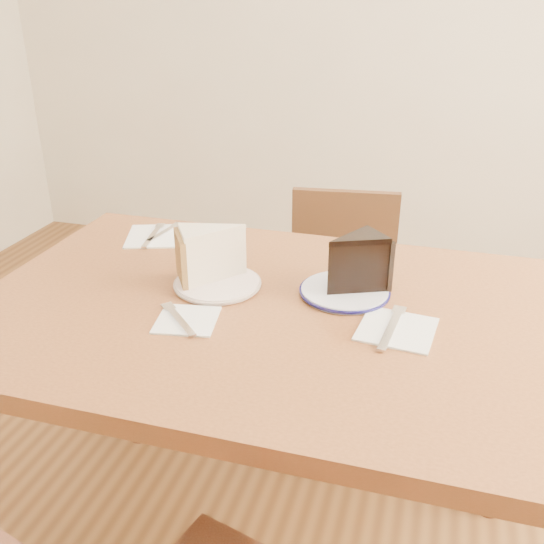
{
  "coord_description": "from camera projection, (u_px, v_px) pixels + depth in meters",
  "views": [
    {
      "loc": [
        0.31,
        -1.03,
        1.33
      ],
      "look_at": [
        -0.01,
        0.05,
        0.8
      ],
      "focal_mm": 40.0,
      "sensor_mm": 36.0,
      "label": 1
    }
  ],
  "objects": [
    {
      "name": "napkin_cream",
      "position": [
        187.0,
        320.0,
        1.16
      ],
      "size": [
        0.13,
        0.13,
        0.0
      ],
      "primitive_type": "cube",
      "rotation": [
        0.0,
        0.0,
        0.17
      ],
      "color": "white",
      "rests_on": "table"
    },
    {
      "name": "plate_navy",
      "position": [
        345.0,
        291.0,
        1.26
      ],
      "size": [
        0.18,
        0.18,
        0.01
      ],
      "primitive_type": "cylinder",
      "color": "white",
      "rests_on": "table"
    },
    {
      "name": "napkin_spare",
      "position": [
        159.0,
        236.0,
        1.55
      ],
      "size": [
        0.2,
        0.2,
        0.0
      ],
      "primitive_type": "cube",
      "rotation": [
        0.0,
        0.0,
        0.33
      ],
      "color": "white",
      "rests_on": "table"
    },
    {
      "name": "chocolate_cake",
      "position": [
        353.0,
        266.0,
        1.24
      ],
      "size": [
        0.15,
        0.14,
        0.11
      ],
      "primitive_type": null,
      "rotation": [
        0.0,
        0.0,
        2.32
      ],
      "color": "black",
      "rests_on": "plate_navy"
    },
    {
      "name": "knife_navy",
      "position": [
        391.0,
        328.0,
        1.13
      ],
      "size": [
        0.03,
        0.17,
        0.0
      ],
      "primitive_type": "cube",
      "rotation": [
        0.0,
        0.0,
        -0.1
      ],
      "color": "silver",
      "rests_on": "napkin_navy"
    },
    {
      "name": "chair_far",
      "position": [
        339.0,
        310.0,
        1.86
      ],
      "size": [
        0.43,
        0.43,
        0.78
      ],
      "rotation": [
        0.0,
        0.0,
        3.27
      ],
      "color": "#311B0E",
      "rests_on": "ground"
    },
    {
      "name": "fork_spare",
      "position": [
        164.0,
        232.0,
        1.57
      ],
      "size": [
        0.04,
        0.14,
        0.0
      ],
      "primitive_type": "cube",
      "rotation": [
        0.0,
        0.0,
        -0.16
      ],
      "color": "silver",
      "rests_on": "napkin_spare"
    },
    {
      "name": "carrot_cake",
      "position": [
        215.0,
        255.0,
        1.29
      ],
      "size": [
        0.17,
        0.16,
        0.1
      ],
      "primitive_type": null,
      "rotation": [
        0.0,
        0.0,
        -1.01
      ],
      "color": "beige",
      "rests_on": "plate_cream"
    },
    {
      "name": "knife_spare",
      "position": [
        153.0,
        235.0,
        1.55
      ],
      "size": [
        0.04,
        0.16,
        0.0
      ],
      "primitive_type": "cube",
      "rotation": [
        0.0,
        0.0,
        0.18
      ],
      "color": "silver",
      "rests_on": "napkin_spare"
    },
    {
      "name": "napkin_navy",
      "position": [
        397.0,
        329.0,
        1.13
      ],
      "size": [
        0.15,
        0.15,
        0.0
      ],
      "primitive_type": "cube",
      "rotation": [
        0.0,
        0.0,
        -0.1
      ],
      "color": "white",
      "rests_on": "table"
    },
    {
      "name": "plate_cream",
      "position": [
        218.0,
        284.0,
        1.3
      ],
      "size": [
        0.18,
        0.18,
        0.01
      ],
      "primitive_type": "cylinder",
      "color": "white",
      "rests_on": "table"
    },
    {
      "name": "fork_cream",
      "position": [
        179.0,
        319.0,
        1.16
      ],
      "size": [
        0.11,
        0.11,
        0.0
      ],
      "primitive_type": "cube",
      "rotation": [
        0.0,
        0.0,
        0.79
      ],
      "color": "white",
      "rests_on": "napkin_cream"
    },
    {
      "name": "table",
      "position": [
        268.0,
        347.0,
        1.26
      ],
      "size": [
        1.2,
        0.8,
        0.75
      ],
      "color": "#582F18",
      "rests_on": "ground"
    }
  ]
}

